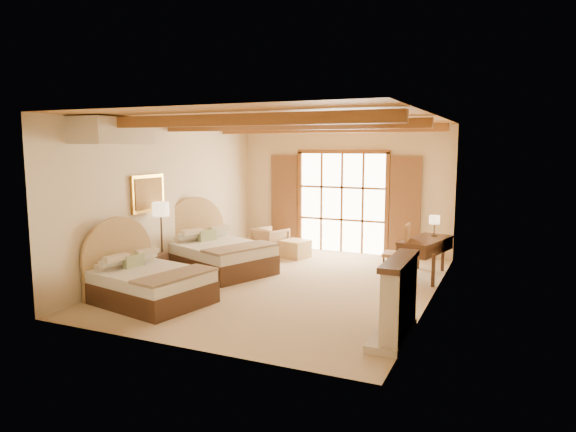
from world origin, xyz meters
The scene contains 19 objects.
floor centered at (0.00, 0.00, 0.00)m, with size 7.00×7.00×0.00m, color tan.
wall_back centered at (0.00, 3.50, 1.60)m, with size 5.50×5.50×0.00m, color beige.
wall_left centered at (-2.75, 0.00, 1.60)m, with size 7.00×7.00×0.00m, color beige.
wall_right centered at (2.75, 0.00, 1.60)m, with size 7.00×7.00×0.00m, color beige.
ceiling centered at (0.00, 0.00, 3.20)m, with size 7.00×7.00×0.00m, color #B5803C.
ceiling_beams centered at (0.00, 0.00, 3.08)m, with size 5.39×4.60×0.18m, color brown, non-canonical shape.
french_doors centered at (0.00, 3.44, 1.25)m, with size 3.95×0.08×2.60m.
fireplace centered at (2.60, -2.00, 0.51)m, with size 0.46×1.40×1.16m.
painting centered at (-2.70, -0.75, 1.75)m, with size 0.06×0.95×0.75m.
canopy_valance centered at (-2.40, -2.00, 2.95)m, with size 0.70×1.40×0.45m, color beige.
bed_near centered at (-1.79, -2.05, 0.38)m, with size 2.16×1.78×1.25m.
bed_far centered at (-1.84, 0.31, 0.41)m, with size 2.60×2.21×1.36m.
nightstand centered at (-2.49, -1.00, 0.29)m, with size 0.48×0.48×0.58m, color #3F2619.
floor_lamp centered at (-2.50, -0.63, 1.34)m, with size 0.33×0.33×1.57m.
armchair centered at (-1.52, 2.40, 0.34)m, with size 0.72×0.74×0.67m, color #A47D54.
ottoman centered at (-0.80, 2.30, 0.21)m, with size 0.58×0.58×0.42m, color tan.
desk centered at (2.39, 1.65, 0.43)m, with size 0.97×1.61×0.81m.
desk_chair centered at (1.88, 1.32, 0.35)m, with size 0.53×0.53×1.14m.
desk_lamp centered at (2.50, 2.05, 1.14)m, with size 0.22×0.22×0.43m.
Camera 1 is at (4.01, -8.96, 2.70)m, focal length 32.00 mm.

